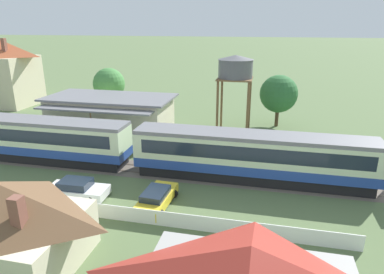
% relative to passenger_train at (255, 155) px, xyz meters
% --- Properties ---
extents(ground_plane, '(600.00, 600.00, 0.00)m').
position_rel_passenger_train_xyz_m(ground_plane, '(9.31, 0.02, -2.22)').
color(ground_plane, '#566B42').
extents(passenger_train, '(60.68, 3.05, 4.01)m').
position_rel_passenger_train_xyz_m(passenger_train, '(0.00, 0.00, 0.00)').
color(passenger_train, '#234293').
rests_on(passenger_train, ground_plane).
extents(railway_track, '(122.86, 3.60, 0.04)m').
position_rel_passenger_train_xyz_m(railway_track, '(8.30, -0.00, -2.22)').
color(railway_track, '#665B51').
rests_on(railway_track, ground_plane).
extents(station_building, '(14.09, 8.14, 4.59)m').
position_rel_passenger_train_xyz_m(station_building, '(-16.46, 8.23, 0.10)').
color(station_building, beige).
rests_on(station_building, ground_plane).
extents(station_house_terracotta_roof, '(10.53, 7.94, 10.24)m').
position_rel_passenger_train_xyz_m(station_house_terracotta_roof, '(-39.95, 19.25, 3.06)').
color(station_house_terracotta_roof, beige).
rests_on(station_house_terracotta_roof, ground_plane).
extents(water_tower, '(4.05, 4.05, 8.94)m').
position_rel_passenger_train_xyz_m(water_tower, '(-3.13, 13.01, 5.17)').
color(water_tower, brown).
rests_on(water_tower, ground_plane).
extents(cottage_brown_roof, '(8.75, 6.17, 4.80)m').
position_rel_passenger_train_xyz_m(cottage_brown_roof, '(-12.53, -13.26, 0.27)').
color(cottage_brown_roof, beige).
rests_on(cottage_brown_roof, ground_plane).
extents(picket_fence_front, '(36.61, 0.06, 1.05)m').
position_rel_passenger_train_xyz_m(picket_fence_front, '(-11.73, -8.11, -1.70)').
color(picket_fence_front, white).
rests_on(picket_fence_front, ground_plane).
extents(parked_car_yellow, '(2.34, 4.75, 1.27)m').
position_rel_passenger_train_xyz_m(parked_car_yellow, '(-6.51, -5.80, -1.62)').
color(parked_car_yellow, yellow).
rests_on(parked_car_yellow, ground_plane).
extents(parked_car_white, '(4.54, 2.06, 1.35)m').
position_rel_passenger_train_xyz_m(parked_car_white, '(-12.66, -5.82, -1.59)').
color(parked_car_white, white).
rests_on(parked_car_white, ground_plane).
extents(yard_tree_0, '(4.59, 4.59, 6.40)m').
position_rel_passenger_train_xyz_m(yard_tree_0, '(1.93, 16.39, 1.87)').
color(yard_tree_0, '#4C3823').
rests_on(yard_tree_0, ground_plane).
extents(yard_tree_2, '(4.23, 4.23, 6.68)m').
position_rel_passenger_train_xyz_m(yard_tree_2, '(-20.23, 15.90, 2.33)').
color(yard_tree_2, brown).
rests_on(yard_tree_2, ground_plane).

